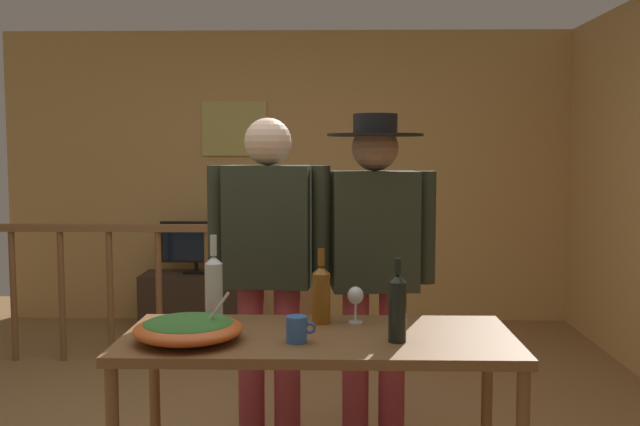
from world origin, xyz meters
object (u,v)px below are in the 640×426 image
Objects in this scene: flat_screen_tv at (195,243)px; mug_blue at (297,329)px; stair_railing at (187,277)px; tv_console at (197,300)px; salad_bowl at (188,328)px; wine_bottle_clear at (214,287)px; wine_glass at (356,297)px; wine_bottle_amber at (321,293)px; person_standing_left at (269,256)px; person_standing_right at (374,252)px; serving_table at (318,352)px; wine_bottle_dark at (397,307)px; framed_picture at (234,129)px.

flat_screen_tv is 4.86× the size of mug_blue.
tv_console is (-0.13, 0.98, -0.37)m from stair_railing.
salad_bowl is at bearing 178.17° from mug_blue.
wine_bottle_clear reaches higher than tv_console.
wine_glass is 0.62m from wine_bottle_clear.
stair_railing reaches higher than tv_console.
wine_bottle_amber reaches higher than tv_console.
person_standing_left is (0.20, 0.39, 0.08)m from wine_bottle_clear.
person_standing_right is (0.10, 0.39, 0.14)m from wine_glass.
wine_bottle_amber is at bearing -1.63° from wine_bottle_clear.
wine_bottle_clear is 0.23× the size of person_standing_right.
person_standing_right reaches higher than person_standing_left.
person_standing_right is (0.34, 0.72, 0.20)m from mug_blue.
person_standing_left is at bearing -5.73° from person_standing_right.
stair_railing reaches higher than serving_table.
tv_console is 0.49m from flat_screen_tv.
wine_glass is 0.49× the size of wine_bottle_amber.
wine_bottle_clear reaches higher than mug_blue.
wine_bottle_dark is 0.20× the size of person_standing_right.
mug_blue is (-0.09, -0.31, -0.08)m from wine_bottle_amber.
mug_blue is (1.02, -3.16, 0.08)m from flat_screen_tv.
person_standing_left is (-0.26, 0.60, 0.30)m from serving_table.
stair_railing is 1.50× the size of person_standing_right.
framed_picture is 0.97× the size of flat_screen_tv.
mug_blue is at bearing -105.76° from wine_bottle_amber.
person_standing_right is at bearing 64.83° from mug_blue.
mug_blue reaches higher than tv_console.
mug_blue is at bearing -78.20° from framed_picture.
stair_railing is 1.06m from tv_console.
stair_railing is at bearing 105.24° from wine_bottle_clear.
person_standing_left is (0.25, 0.71, 0.18)m from salad_bowl.
wine_bottle_amber is 0.99× the size of wine_bottle_dark.
serving_table reaches higher than tv_console.
wine_bottle_amber is (0.81, -3.17, -0.79)m from framed_picture.
tv_console is 2.92m from person_standing_right.
mug_blue is at bearing 59.10° from person_standing_right.
mug_blue is 0.07× the size of person_standing_right.
wine_bottle_amber is at bearing -174.57° from wine_glass.
person_standing_left reaches higher than salad_bowl.
serving_table is at bearing 61.02° from person_standing_right.
flat_screen_tv is 3.23m from serving_table.
person_standing_left is (-0.41, 0.39, 0.12)m from wine_glass.
serving_table is 0.73m from person_standing_right.
flat_screen_tv is 3.20m from salad_bowl.
wine_bottle_amber reaches higher than serving_table.
flat_screen_tv is at bearing 109.85° from serving_table.
salad_bowl is 0.82m from wine_bottle_dark.
wine_glass is 0.10× the size of person_standing_left.
flat_screen_tv is at bearing 114.15° from wine_bottle_dark.
serving_table is at bearing 56.11° from mug_blue.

